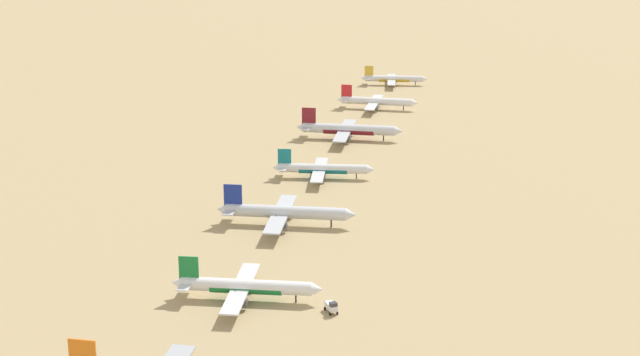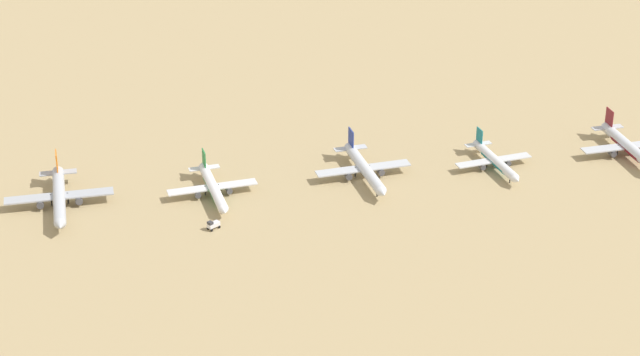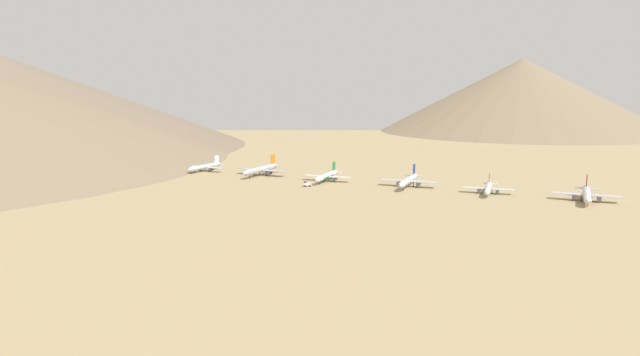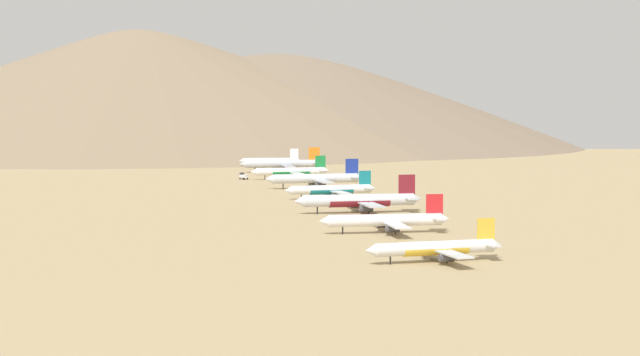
{
  "view_description": "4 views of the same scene",
  "coord_description": "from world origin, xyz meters",
  "px_view_note": "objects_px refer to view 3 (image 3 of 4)",
  "views": [
    {
      "loc": [
        53.13,
        -336.02,
        128.03
      ],
      "look_at": [
        5.42,
        50.18,
        3.53
      ],
      "focal_mm": 55.52,
      "sensor_mm": 36.0,
      "label": 1
    },
    {
      "loc": [
        417.58,
        -139.9,
        223.39
      ],
      "look_at": [
        2.55,
        -18.66,
        5.53
      ],
      "focal_mm": 64.08,
      "sensor_mm": 36.0,
      "label": 2
    },
    {
      "loc": [
        413.97,
        94.46,
        73.99
      ],
      "look_at": [
        0.61,
        -67.73,
        3.23
      ],
      "focal_mm": 31.92,
      "sensor_mm": 36.0,
      "label": 3
    },
    {
      "loc": [
        121.15,
        502.13,
        41.95
      ],
      "look_at": [
        0.0,
        18.77,
        6.54
      ],
      "focal_mm": 56.32,
      "sensor_mm": 36.0,
      "label": 4
    }
  ],
  "objects_px": {
    "parked_jet_1": "(205,167)",
    "parked_jet_2": "(261,169)",
    "parked_jet_3": "(327,176)",
    "parked_jet_6": "(587,194)",
    "parked_jet_4": "(408,180)",
    "service_truck": "(307,184)",
    "parked_jet_0": "(151,161)",
    "parked_jet_5": "(488,188)"
  },
  "relations": [
    {
      "from": "service_truck",
      "to": "parked_jet_0",
      "type": "bearing_deg",
      "value": -105.0
    },
    {
      "from": "parked_jet_2",
      "to": "parked_jet_3",
      "type": "xyz_separation_m",
      "value": [
        8.58,
        62.77,
        -0.82
      ]
    },
    {
      "from": "parked_jet_2",
      "to": "service_truck",
      "type": "bearing_deg",
      "value": 57.93
    },
    {
      "from": "parked_jet_3",
      "to": "parked_jet_6",
      "type": "bearing_deg",
      "value": 85.86
    },
    {
      "from": "parked_jet_2",
      "to": "parked_jet_4",
      "type": "height_order",
      "value": "parked_jet_2"
    },
    {
      "from": "parked_jet_0",
      "to": "parked_jet_3",
      "type": "height_order",
      "value": "parked_jet_0"
    },
    {
      "from": "parked_jet_1",
      "to": "parked_jet_3",
      "type": "height_order",
      "value": "parked_jet_3"
    },
    {
      "from": "parked_jet_2",
      "to": "parked_jet_6",
      "type": "relative_size",
      "value": 1.06
    },
    {
      "from": "parked_jet_4",
      "to": "parked_jet_5",
      "type": "xyz_separation_m",
      "value": [
        7.12,
        58.35,
        -0.88
      ]
    },
    {
      "from": "parked_jet_1",
      "to": "service_truck",
      "type": "height_order",
      "value": "parked_jet_1"
    },
    {
      "from": "parked_jet_6",
      "to": "parked_jet_3",
      "type": "bearing_deg",
      "value": -94.14
    },
    {
      "from": "parked_jet_1",
      "to": "parked_jet_6",
      "type": "relative_size",
      "value": 0.85
    },
    {
      "from": "parked_jet_1",
      "to": "parked_jet_2",
      "type": "xyz_separation_m",
      "value": [
        3.59,
        57.69,
        1.07
      ]
    },
    {
      "from": "parked_jet_0",
      "to": "parked_jet_1",
      "type": "distance_m",
      "value": 66.84
    },
    {
      "from": "parked_jet_2",
      "to": "parked_jet_4",
      "type": "distance_m",
      "value": 129.53
    },
    {
      "from": "parked_jet_2",
      "to": "parked_jet_5",
      "type": "height_order",
      "value": "parked_jet_2"
    },
    {
      "from": "parked_jet_0",
      "to": "parked_jet_4",
      "type": "bearing_deg",
      "value": 84.85
    },
    {
      "from": "parked_jet_1",
      "to": "service_truck",
      "type": "distance_m",
      "value": 121.48
    },
    {
      "from": "parked_jet_0",
      "to": "service_truck",
      "type": "bearing_deg",
      "value": 75.0
    },
    {
      "from": "parked_jet_3",
      "to": "parked_jet_6",
      "type": "height_order",
      "value": "parked_jet_6"
    },
    {
      "from": "parked_jet_0",
      "to": "parked_jet_1",
      "type": "height_order",
      "value": "parked_jet_0"
    },
    {
      "from": "service_truck",
      "to": "parked_jet_2",
      "type": "bearing_deg",
      "value": -122.07
    },
    {
      "from": "parked_jet_3",
      "to": "parked_jet_5",
      "type": "relative_size",
      "value": 1.08
    },
    {
      "from": "parked_jet_0",
      "to": "parked_jet_5",
      "type": "bearing_deg",
      "value": 84.51
    },
    {
      "from": "parked_jet_5",
      "to": "service_truck",
      "type": "xyz_separation_m",
      "value": [
        18.59,
        -130.3,
        -2.11
      ]
    },
    {
      "from": "parked_jet_0",
      "to": "parked_jet_4",
      "type": "relative_size",
      "value": 1.05
    },
    {
      "from": "parked_jet_5",
      "to": "parked_jet_2",
      "type": "bearing_deg",
      "value": -95.25
    },
    {
      "from": "parked_jet_4",
      "to": "service_truck",
      "type": "relative_size",
      "value": 9.13
    },
    {
      "from": "parked_jet_0",
      "to": "parked_jet_2",
      "type": "height_order",
      "value": "parked_jet_2"
    },
    {
      "from": "parked_jet_0",
      "to": "parked_jet_6",
      "type": "height_order",
      "value": "parked_jet_0"
    },
    {
      "from": "parked_jet_4",
      "to": "service_truck",
      "type": "bearing_deg",
      "value": -70.34
    },
    {
      "from": "service_truck",
      "to": "parked_jet_1",
      "type": "bearing_deg",
      "value": -108.94
    },
    {
      "from": "parked_jet_1",
      "to": "parked_jet_4",
      "type": "xyz_separation_m",
      "value": [
        13.71,
        186.83,
        0.8
      ]
    },
    {
      "from": "parked_jet_3",
      "to": "parked_jet_4",
      "type": "height_order",
      "value": "parked_jet_4"
    },
    {
      "from": "parked_jet_3",
      "to": "parked_jet_4",
      "type": "bearing_deg",
      "value": 88.67
    },
    {
      "from": "parked_jet_4",
      "to": "service_truck",
      "type": "distance_m",
      "value": 76.46
    },
    {
      "from": "parked_jet_3",
      "to": "parked_jet_0",
      "type": "bearing_deg",
      "value": -96.5
    },
    {
      "from": "parked_jet_0",
      "to": "parked_jet_3",
      "type": "distance_m",
      "value": 187.89
    },
    {
      "from": "parked_jet_3",
      "to": "parked_jet_2",
      "type": "bearing_deg",
      "value": -97.78
    },
    {
      "from": "parked_jet_3",
      "to": "parked_jet_5",
      "type": "bearing_deg",
      "value": 86.03
    },
    {
      "from": "parked_jet_1",
      "to": "parked_jet_2",
      "type": "bearing_deg",
      "value": 86.44
    },
    {
      "from": "parked_jet_1",
      "to": "parked_jet_5",
      "type": "height_order",
      "value": "parked_jet_1"
    }
  ]
}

